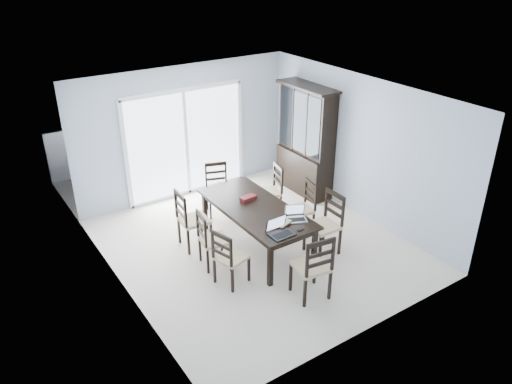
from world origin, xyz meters
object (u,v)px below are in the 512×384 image
dining_table (256,211)px  chair_end_far (217,183)px  chair_left_mid (208,234)px  chair_end_near (315,262)px  hot_tub (157,159)px  chair_right_near (328,217)px  china_hutch (306,141)px  chair_left_near (227,253)px  chair_right_mid (305,202)px  cell_phone (301,230)px  laptop_silver (296,217)px  laptop_dark (282,232)px  chair_right_far (272,185)px  game_box (248,198)px  chair_left_far (188,214)px

dining_table → chair_end_far: bearing=86.1°
chair_left_mid → chair_end_near: (0.83, -1.55, 0.06)m
hot_tub → chair_right_near: bearing=-74.1°
china_hutch → hot_tub: china_hutch is taller
chair_left_near → chair_right_near: size_ratio=0.89×
chair_right_mid → cell_phone: chair_right_mid is taller
chair_right_near → laptop_silver: bearing=86.9°
chair_right_mid → chair_left_mid: bearing=101.7°
laptop_dark → laptop_silver: (0.45, 0.23, -0.01)m
chair_end_far → laptop_dark: size_ratio=3.02×
china_hutch → hot_tub: (-2.29, 2.15, -0.59)m
chair_end_near → chair_end_far: (0.19, 3.06, -0.05)m
laptop_dark → chair_left_near: bearing=158.2°
chair_right_far → cell_phone: (-0.73, -1.76, 0.15)m
laptop_silver → chair_right_near: bearing=21.1°
chair_end_far → game_box: chair_end_far is taller
chair_left_near → laptop_dark: 0.86m
chair_right_mid → cell_phone: (-0.84, -0.93, 0.18)m
dining_table → chair_end_near: chair_end_near is taller
hot_tub → laptop_dark: bearing=-88.6°
cell_phone → chair_right_far: bearing=65.0°
game_box → chair_right_far: bearing=30.3°
chair_end_near → hot_tub: 5.00m
chair_left_mid → laptop_silver: chair_left_mid is taller
dining_table → china_hutch: size_ratio=1.00×
game_box → chair_left_near: bearing=-136.3°
chair_left_far → chair_right_far: (1.82, 0.18, -0.03)m
laptop_silver → dining_table: bearing=137.6°
chair_left_far → cell_phone: chair_left_far is taller
chair_right_mid → game_box: bearing=82.4°
chair_end_far → hot_tub: size_ratio=0.58×
china_hutch → laptop_silver: (-1.74, -1.94, -0.27)m
chair_left_far → chair_end_near: size_ratio=0.99×
chair_right_far → chair_right_near: bearing=-165.2°
chair_right_near → laptop_dark: size_ratio=3.29×
chair_left_near → dining_table: bearing=108.3°
game_box → hot_tub: size_ratio=0.14×
dining_table → chair_right_far: 1.19m
hot_tub → cell_phone: bearing=-84.5°
dining_table → chair_end_far: (0.10, 1.46, -0.09)m
china_hutch → chair_left_mid: 3.25m
chair_end_near → dining_table: bearing=95.3°
chair_left_far → laptop_silver: size_ratio=3.13×
hot_tub → china_hutch: bearing=-43.1°
chair_left_near → laptop_dark: (0.77, -0.29, 0.24)m
chair_end_near → laptop_dark: bearing=104.8°
dining_table → hot_tub: 3.41m
china_hutch → laptop_silver: size_ratio=5.75×
laptop_dark → game_box: size_ratio=1.36×
dining_table → chair_right_mid: chair_right_mid is taller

